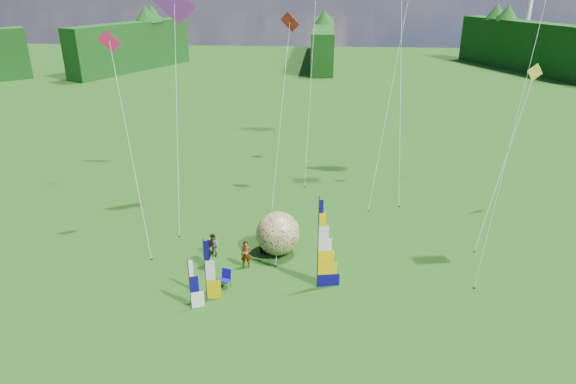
# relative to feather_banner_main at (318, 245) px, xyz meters

# --- Properties ---
(ground) EXTENTS (220.00, 220.00, 0.00)m
(ground) POSITION_rel_feather_banner_main_xyz_m (-0.73, -3.18, -2.72)
(ground) COLOR #1F4B15
(ground) RESTS_ON ground
(treeline_ring) EXTENTS (210.00, 210.00, 8.00)m
(treeline_ring) POSITION_rel_feather_banner_main_xyz_m (-0.73, -3.18, 1.28)
(treeline_ring) COLOR #13340D
(treeline_ring) RESTS_ON ground
(feather_banner_main) EXTENTS (1.45, 0.37, 5.44)m
(feather_banner_main) POSITION_rel_feather_banner_main_xyz_m (0.00, 0.00, 0.00)
(feather_banner_main) COLOR #0C055F
(feather_banner_main) RESTS_ON ground
(side_banner_left) EXTENTS (1.01, 0.18, 3.63)m
(side_banner_left) POSITION_rel_feather_banner_main_xyz_m (-6.02, -1.65, -0.91)
(side_banner_left) COLOR #E3B800
(side_banner_left) RESTS_ON ground
(side_banner_far) EXTENTS (0.86, 0.43, 2.97)m
(side_banner_far) POSITION_rel_feather_banner_main_xyz_m (-6.65, -2.60, -1.24)
(side_banner_far) COLOR white
(side_banner_far) RESTS_ON ground
(bol_inflatable) EXTENTS (3.66, 3.66, 2.80)m
(bol_inflatable) POSITION_rel_feather_banner_main_xyz_m (-2.58, 3.71, -1.32)
(bol_inflatable) COLOR #0B046D
(bol_inflatable) RESTS_ON ground
(spectator_a) EXTENTS (0.69, 0.50, 1.75)m
(spectator_a) POSITION_rel_feather_banner_main_xyz_m (-4.36, 1.85, -1.84)
(spectator_a) COLOR #66594C
(spectator_a) RESTS_ON ground
(spectator_b) EXTENTS (0.82, 0.73, 1.53)m
(spectator_b) POSITION_rel_feather_banner_main_xyz_m (-6.63, 3.00, -1.95)
(spectator_b) COLOR #66594C
(spectator_b) RESTS_ON ground
(spectator_c) EXTENTS (0.49, 1.15, 1.74)m
(spectator_c) POSITION_rel_feather_banner_main_xyz_m (-6.61, 1.81, -1.85)
(spectator_c) COLOR #66594C
(spectator_c) RESTS_ON ground
(spectator_d) EXTENTS (1.14, 0.72, 1.81)m
(spectator_d) POSITION_rel_feather_banner_main_xyz_m (-3.51, 3.52, -1.82)
(spectator_d) COLOR #66594C
(spectator_d) RESTS_ON ground
(camp_chair) EXTENTS (0.76, 0.76, 1.06)m
(camp_chair) POSITION_rel_feather_banner_main_xyz_m (-5.26, -0.41, -2.19)
(camp_chair) COLOR #0C0677
(camp_chair) RESTS_ON ground
(kite_whale) EXTENTS (5.90, 15.23, 19.81)m
(kite_whale) POSITION_rel_feather_banner_main_xyz_m (6.12, 17.18, 7.18)
(kite_whale) COLOR black
(kite_whale) RESTS_ON ground
(kite_rainbow_delta) EXTENTS (8.84, 13.26, 17.14)m
(kite_rainbow_delta) POSITION_rel_feather_banner_main_xyz_m (-10.06, 8.94, 5.85)
(kite_rainbow_delta) COLOR #F23202
(kite_rainbow_delta) RESTS_ON ground
(kite_parafoil) EXTENTS (8.14, 10.84, 20.87)m
(kite_parafoil) POSITION_rel_feather_banner_main_xyz_m (10.81, 3.73, 7.71)
(kite_parafoil) COLOR #AA3C1F
(kite_parafoil) RESTS_ON ground
(small_kite_red) EXTENTS (6.69, 10.99, 14.40)m
(small_kite_red) POSITION_rel_feather_banner_main_xyz_m (-3.22, 13.31, 4.48)
(small_kite_red) COLOR red
(small_kite_red) RESTS_ON ground
(small_kite_orange) EXTENTS (7.30, 12.15, 18.52)m
(small_kite_orange) POSITION_rel_feather_banner_main_xyz_m (5.26, 15.14, 6.54)
(small_kite_orange) COLOR orange
(small_kite_orange) RESTS_ON ground
(small_kite_yellow) EXTENTS (10.51, 12.29, 11.26)m
(small_kite_yellow) POSITION_rel_feather_banner_main_xyz_m (12.44, 8.80, 2.91)
(small_kite_yellow) COLOR yellow
(small_kite_yellow) RESTS_ON ground
(small_kite_pink) EXTENTS (7.56, 9.15, 13.82)m
(small_kite_pink) POSITION_rel_feather_banner_main_xyz_m (-12.03, 4.97, 4.19)
(small_kite_pink) COLOR #DF1D4F
(small_kite_pink) RESTS_ON ground
(small_kite_green) EXTENTS (6.22, 13.40, 19.71)m
(small_kite_green) POSITION_rel_feather_banner_main_xyz_m (-1.14, 20.37, 7.13)
(small_kite_green) COLOR #46C36D
(small_kite_green) RESTS_ON ground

